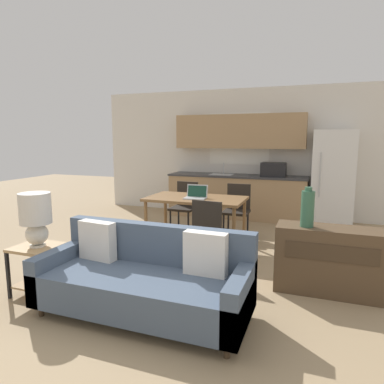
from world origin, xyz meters
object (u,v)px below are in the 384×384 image
at_px(side_table, 37,262).
at_px(table_lamp, 36,216).
at_px(dining_table, 196,202).
at_px(dining_chair_far_right, 237,208).
at_px(couch, 146,280).
at_px(credenza, 329,260).
at_px(laptop, 196,195).
at_px(dining_chair_far_left, 185,204).
at_px(refrigerator, 332,178).
at_px(vase, 308,208).
at_px(dining_chair_near_right, 211,229).

xyz_separation_m(side_table, table_lamp, (0.03, -0.01, 0.51)).
relative_size(dining_table, dining_chair_far_right, 1.66).
xyz_separation_m(couch, credenza, (1.65, 1.07, 0.03)).
xyz_separation_m(credenza, dining_chair_far_right, (-1.42, 1.78, 0.13)).
height_order(credenza, laptop, laptop).
distance_m(dining_chair_far_left, laptop, 0.99).
bearing_deg(side_table, table_lamp, -13.31).
bearing_deg(credenza, couch, -147.07).
distance_m(refrigerator, dining_table, 2.92).
bearing_deg(dining_table, vase, -33.32).
xyz_separation_m(refrigerator, dining_table, (-1.99, -2.13, -0.21)).
bearing_deg(couch, dining_chair_far_right, 85.42).
bearing_deg(laptop, dining_table, 106.79).
bearing_deg(dining_chair_far_right, laptop, -119.58).
relative_size(refrigerator, dining_chair_far_left, 2.04).
relative_size(dining_table, credenza, 1.32).
distance_m(vase, dining_chair_near_right, 1.30).
distance_m(side_table, table_lamp, 0.51).
distance_m(dining_chair_far_right, laptop, 0.98).
bearing_deg(vase, dining_chair_far_right, 122.61).
bearing_deg(laptop, couch, -87.36).
height_order(dining_table, dining_chair_far_right, dining_chair_far_right).
relative_size(dining_table, vase, 3.45).
distance_m(dining_chair_near_right, dining_chair_far_left, 1.74).
relative_size(refrigerator, dining_chair_far_right, 2.04).
xyz_separation_m(table_lamp, dining_chair_far_left, (0.54, 2.87, -0.37)).
height_order(table_lamp, dining_chair_far_right, table_lamp).
bearing_deg(laptop, dining_chair_near_right, -60.21).
distance_m(refrigerator, dining_chair_far_right, 2.09).
bearing_deg(dining_chair_near_right, vase, 170.60).
xyz_separation_m(couch, side_table, (-1.28, -0.04, 0.03)).
relative_size(vase, dining_chair_far_right, 0.48).
xyz_separation_m(table_lamp, vase, (2.65, 1.06, 0.06)).
height_order(vase, dining_chair_far_left, vase).
distance_m(side_table, dining_chair_near_right, 2.06).
height_order(table_lamp, vase, vase).
xyz_separation_m(credenza, laptop, (-1.87, 0.96, 0.45)).
distance_m(dining_chair_far_right, dining_chair_far_left, 0.94).
relative_size(table_lamp, laptop, 1.70).
distance_m(side_table, vase, 2.93).
distance_m(table_lamp, credenza, 3.14).
bearing_deg(dining_chair_far_right, couch, -95.42).
distance_m(couch, dining_chair_near_right, 1.39).
distance_m(refrigerator, laptop, 2.95).
bearing_deg(refrigerator, dining_chair_far_right, -137.64).
relative_size(table_lamp, dining_chair_far_right, 0.64).
xyz_separation_m(dining_table, dining_chair_near_right, (0.46, -0.74, -0.20)).
bearing_deg(dining_chair_near_right, credenza, 175.20).
xyz_separation_m(side_table, vase, (2.68, 1.06, 0.57)).
height_order(side_table, vase, vase).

